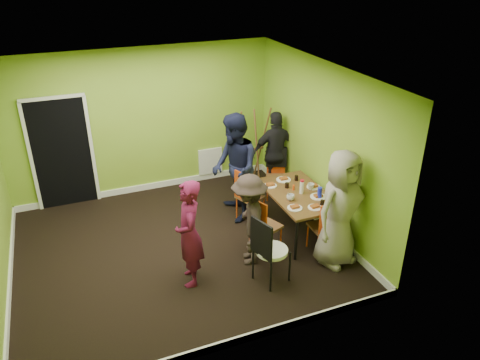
{
  "coord_description": "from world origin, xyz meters",
  "views": [
    {
      "loc": [
        -1.43,
        -6.15,
        4.35
      ],
      "look_at": [
        1.06,
        0.0,
        1.04
      ],
      "focal_mm": 35.0,
      "sensor_mm": 36.0,
      "label": 1
    }
  ],
  "objects_px": {
    "chair_back_end": "(276,162)",
    "person_back_end": "(276,153)",
    "person_left_near": "(249,220)",
    "orange_bottle": "(294,187)",
    "person_standing": "(189,234)",
    "easel": "(254,147)",
    "thermos": "(302,187)",
    "chair_left_near": "(262,223)",
    "person_left_far": "(235,168)",
    "chair_front_end": "(326,224)",
    "chair_left_far": "(247,193)",
    "person_front_end": "(340,209)",
    "chair_bentwood": "(268,248)",
    "blue_bottle": "(320,193)",
    "dining_table": "(298,196)"
  },
  "relations": [
    {
      "from": "chair_left_near",
      "to": "person_front_end",
      "type": "height_order",
      "value": "person_front_end"
    },
    {
      "from": "easel",
      "to": "thermos",
      "type": "xyz_separation_m",
      "value": [
        -0.01,
        -1.97,
        0.06
      ]
    },
    {
      "from": "chair_front_end",
      "to": "chair_bentwood",
      "type": "relative_size",
      "value": 0.88
    },
    {
      "from": "thermos",
      "to": "person_back_end",
      "type": "bearing_deg",
      "value": 79.66
    },
    {
      "from": "dining_table",
      "to": "chair_front_end",
      "type": "xyz_separation_m",
      "value": [
        0.11,
        -0.7,
        -0.17
      ]
    },
    {
      "from": "thermos",
      "to": "person_back_end",
      "type": "height_order",
      "value": "person_back_end"
    },
    {
      "from": "chair_left_near",
      "to": "chair_front_end",
      "type": "distance_m",
      "value": 0.98
    },
    {
      "from": "dining_table",
      "to": "person_left_near",
      "type": "bearing_deg",
      "value": -157.7
    },
    {
      "from": "chair_left_near",
      "to": "person_standing",
      "type": "distance_m",
      "value": 1.27
    },
    {
      "from": "dining_table",
      "to": "chair_bentwood",
      "type": "xyz_separation_m",
      "value": [
        -1.02,
        -1.01,
        -0.11
      ]
    },
    {
      "from": "person_front_end",
      "to": "chair_front_end",
      "type": "bearing_deg",
      "value": 87.23
    },
    {
      "from": "person_left_near",
      "to": "person_back_end",
      "type": "bearing_deg",
      "value": 162.11
    },
    {
      "from": "chair_left_near",
      "to": "orange_bottle",
      "type": "height_order",
      "value": "chair_left_near"
    },
    {
      "from": "chair_left_far",
      "to": "chair_back_end",
      "type": "height_order",
      "value": "chair_left_far"
    },
    {
      "from": "chair_front_end",
      "to": "person_front_end",
      "type": "distance_m",
      "value": 0.46
    },
    {
      "from": "person_left_near",
      "to": "orange_bottle",
      "type": "bearing_deg",
      "value": 136.27
    },
    {
      "from": "chair_front_end",
      "to": "thermos",
      "type": "height_order",
      "value": "thermos"
    },
    {
      "from": "thermos",
      "to": "person_left_far",
      "type": "height_order",
      "value": "person_left_far"
    },
    {
      "from": "dining_table",
      "to": "thermos",
      "type": "xyz_separation_m",
      "value": [
        0.04,
        -0.03,
        0.16
      ]
    },
    {
      "from": "chair_left_near",
      "to": "person_left_near",
      "type": "height_order",
      "value": "person_left_near"
    },
    {
      "from": "chair_left_near",
      "to": "thermos",
      "type": "distance_m",
      "value": 0.95
    },
    {
      "from": "chair_bentwood",
      "to": "blue_bottle",
      "type": "xyz_separation_m",
      "value": [
        1.25,
        0.74,
        0.26
      ]
    },
    {
      "from": "easel",
      "to": "person_left_near",
      "type": "xyz_separation_m",
      "value": [
        -1.11,
        -2.38,
        -0.07
      ]
    },
    {
      "from": "easel",
      "to": "orange_bottle",
      "type": "relative_size",
      "value": 18.23
    },
    {
      "from": "chair_bentwood",
      "to": "person_standing",
      "type": "xyz_separation_m",
      "value": [
        -1.0,
        0.44,
        0.21
      ]
    },
    {
      "from": "chair_back_end",
      "to": "orange_bottle",
      "type": "distance_m",
      "value": 1.31
    },
    {
      "from": "chair_left_far",
      "to": "person_back_end",
      "type": "height_order",
      "value": "person_back_end"
    },
    {
      "from": "person_left_far",
      "to": "easel",
      "type": "bearing_deg",
      "value": 148.33
    },
    {
      "from": "chair_left_far",
      "to": "person_standing",
      "type": "xyz_separation_m",
      "value": [
        -1.39,
        -1.23,
        0.26
      ]
    },
    {
      "from": "person_left_near",
      "to": "person_left_far",
      "type": "bearing_deg",
      "value": -174.46
    },
    {
      "from": "chair_left_near",
      "to": "blue_bottle",
      "type": "height_order",
      "value": "chair_left_near"
    },
    {
      "from": "chair_left_far",
      "to": "person_left_near",
      "type": "height_order",
      "value": "person_left_near"
    },
    {
      "from": "chair_left_near",
      "to": "orange_bottle",
      "type": "xyz_separation_m",
      "value": [
        0.78,
        0.46,
        0.24
      ]
    },
    {
      "from": "orange_bottle",
      "to": "person_left_near",
      "type": "bearing_deg",
      "value": -151.48
    },
    {
      "from": "chair_left_far",
      "to": "person_left_far",
      "type": "relative_size",
      "value": 0.51
    },
    {
      "from": "person_left_far",
      "to": "person_left_near",
      "type": "relative_size",
      "value": 1.32
    },
    {
      "from": "chair_front_end",
      "to": "thermos",
      "type": "bearing_deg",
      "value": 97.17
    },
    {
      "from": "chair_back_end",
      "to": "chair_bentwood",
      "type": "distance_m",
      "value": 2.74
    },
    {
      "from": "chair_front_end",
      "to": "orange_bottle",
      "type": "height_order",
      "value": "chair_front_end"
    },
    {
      "from": "chair_left_far",
      "to": "person_front_end",
      "type": "bearing_deg",
      "value": 5.83
    },
    {
      "from": "person_left_far",
      "to": "person_back_end",
      "type": "height_order",
      "value": "person_left_far"
    },
    {
      "from": "chair_left_near",
      "to": "person_left_near",
      "type": "bearing_deg",
      "value": -90.83
    },
    {
      "from": "person_standing",
      "to": "person_back_end",
      "type": "bearing_deg",
      "value": 143.07
    },
    {
      "from": "dining_table",
      "to": "easel",
      "type": "relative_size",
      "value": 0.93
    },
    {
      "from": "person_left_near",
      "to": "person_back_end",
      "type": "distance_m",
      "value": 2.37
    },
    {
      "from": "blue_bottle",
      "to": "person_standing",
      "type": "height_order",
      "value": "person_standing"
    },
    {
      "from": "chair_front_end",
      "to": "person_left_near",
      "type": "height_order",
      "value": "person_left_near"
    },
    {
      "from": "chair_left_far",
      "to": "person_back_end",
      "type": "distance_m",
      "value": 1.29
    },
    {
      "from": "easel",
      "to": "chair_back_end",
      "type": "bearing_deg",
      "value": -67.33
    },
    {
      "from": "chair_back_end",
      "to": "person_back_end",
      "type": "relative_size",
      "value": 0.58
    }
  ]
}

